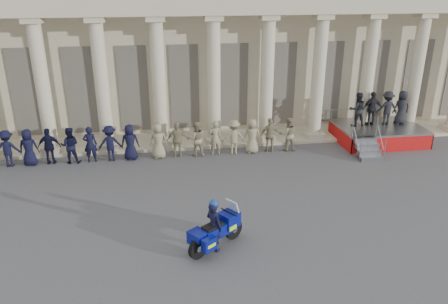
% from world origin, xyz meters
% --- Properties ---
extents(ground, '(90.00, 90.00, 0.00)m').
position_xyz_m(ground, '(0.00, 0.00, 0.00)').
color(ground, '#404042').
rests_on(ground, ground).
extents(building, '(40.00, 12.50, 9.00)m').
position_xyz_m(building, '(-0.00, 14.74, 4.52)').
color(building, tan).
rests_on(building, ground).
extents(officer_rank, '(18.83, 0.64, 1.68)m').
position_xyz_m(officer_rank, '(-4.28, 6.76, 0.84)').
color(officer_rank, black).
rests_on(officer_rank, ground).
extents(reviewing_stand, '(4.19, 4.04, 2.57)m').
position_xyz_m(reviewing_stand, '(9.63, 7.31, 1.37)').
color(reviewing_stand, gray).
rests_on(reviewing_stand, ground).
extents(motorcycle, '(1.86, 1.56, 1.41)m').
position_xyz_m(motorcycle, '(0.22, -0.92, 0.61)').
color(motorcycle, black).
rests_on(motorcycle, ground).
extents(rider, '(0.67, 0.71, 1.72)m').
position_xyz_m(rider, '(0.12, -1.00, 0.86)').
color(rider, black).
rests_on(rider, ground).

